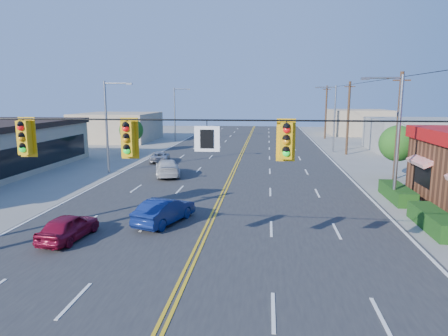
# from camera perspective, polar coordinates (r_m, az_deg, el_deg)

# --- Properties ---
(ground) EXTENTS (160.00, 160.00, 0.00)m
(ground) POSITION_cam_1_polar(r_m,az_deg,el_deg) (13.66, -7.54, -19.18)
(ground) COLOR gray
(ground) RESTS_ON ground
(road) EXTENTS (20.00, 120.00, 0.06)m
(road) POSITION_cam_1_polar(r_m,az_deg,el_deg) (32.37, 0.83, -1.69)
(road) COLOR #2D2D30
(road) RESTS_ON ground
(signal_span) EXTENTS (24.32, 0.34, 9.00)m
(signal_span) POSITION_cam_1_polar(r_m,az_deg,el_deg) (12.08, -8.63, 1.54)
(signal_span) COLOR #47301E
(signal_span) RESTS_ON ground
(streetlight_se) EXTENTS (2.55, 0.25, 8.00)m
(streetlight_se) POSITION_cam_1_polar(r_m,az_deg,el_deg) (26.81, 23.26, 4.72)
(streetlight_se) COLOR gray
(streetlight_se) RESTS_ON ground
(streetlight_ne) EXTENTS (2.55, 0.25, 8.00)m
(streetlight_ne) POSITION_cam_1_polar(r_m,az_deg,el_deg) (50.21, 15.31, 7.33)
(streetlight_ne) COLOR gray
(streetlight_ne) RESTS_ON ground
(streetlight_sw) EXTENTS (2.55, 0.25, 8.00)m
(streetlight_sw) POSITION_cam_1_polar(r_m,az_deg,el_deg) (36.32, -16.16, 6.35)
(streetlight_sw) COLOR gray
(streetlight_sw) RESTS_ON ground
(streetlight_nw) EXTENTS (2.55, 0.25, 8.00)m
(streetlight_nw) POSITION_cam_1_polar(r_m,az_deg,el_deg) (61.15, -6.86, 8.06)
(streetlight_nw) COLOR gray
(streetlight_nw) RESTS_ON ground
(utility_pole_near) EXTENTS (0.28, 0.28, 8.40)m
(utility_pole_near) POSITION_cam_1_polar(r_m,az_deg,el_deg) (31.06, 23.58, 4.74)
(utility_pole_near) COLOR #47301E
(utility_pole_near) RESTS_ON ground
(utility_pole_mid) EXTENTS (0.28, 0.28, 8.40)m
(utility_pole_mid) POSITION_cam_1_polar(r_m,az_deg,el_deg) (48.50, 17.31, 6.77)
(utility_pole_mid) COLOR #47301E
(utility_pole_mid) RESTS_ON ground
(utility_pole_far) EXTENTS (0.28, 0.28, 8.40)m
(utility_pole_far) POSITION_cam_1_polar(r_m,az_deg,el_deg) (66.24, 14.36, 7.70)
(utility_pole_far) COLOR #47301E
(utility_pole_far) RESTS_ON ground
(tree_kfc_rear) EXTENTS (2.94, 2.94, 4.41)m
(tree_kfc_rear) POSITION_cam_1_polar(r_m,az_deg,el_deg) (35.36, 23.55, 3.24)
(tree_kfc_rear) COLOR #47301E
(tree_kfc_rear) RESTS_ON ground
(tree_west) EXTENTS (2.80, 2.80, 4.20)m
(tree_west) POSITION_cam_1_polar(r_m,az_deg,el_deg) (48.42, -13.12, 5.29)
(tree_west) COLOR #47301E
(tree_west) RESTS_ON ground
(bld_east_mid) EXTENTS (12.00, 10.00, 4.00)m
(bld_east_mid) POSITION_cam_1_polar(r_m,az_deg,el_deg) (55.15, 26.46, 4.23)
(bld_east_mid) COLOR gray
(bld_east_mid) RESTS_ON ground
(bld_west_far) EXTENTS (11.00, 12.00, 4.20)m
(bld_west_far) POSITION_cam_1_polar(r_m,az_deg,el_deg) (63.98, -14.91, 5.71)
(bld_west_far) COLOR tan
(bld_west_far) RESTS_ON ground
(bld_east_far) EXTENTS (10.00, 10.00, 4.40)m
(bld_east_far) POSITION_cam_1_polar(r_m,az_deg,el_deg) (75.41, 18.59, 6.23)
(bld_east_far) COLOR tan
(bld_east_far) RESTS_ON ground
(car_magenta) EXTENTS (1.79, 3.73, 1.23)m
(car_magenta) POSITION_cam_1_polar(r_m,az_deg,el_deg) (20.23, -21.33, -7.99)
(car_magenta) COLOR maroon
(car_magenta) RESTS_ON ground
(car_blue) EXTENTS (2.69, 4.35, 1.35)m
(car_blue) POSITION_cam_1_polar(r_m,az_deg,el_deg) (21.44, -8.48, -6.20)
(car_blue) COLOR navy
(car_blue) RESTS_ON ground
(car_white) EXTENTS (3.20, 5.19, 1.40)m
(car_white) POSITION_cam_1_polar(r_m,az_deg,el_deg) (34.05, -8.05, -0.05)
(car_white) COLOR #BBBBBB
(car_white) RESTS_ON ground
(car_silver) EXTENTS (2.42, 4.14, 1.08)m
(car_silver) POSITION_cam_1_polar(r_m,az_deg,el_deg) (41.48, -9.17, 1.52)
(car_silver) COLOR #B4B4B9
(car_silver) RESTS_ON ground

